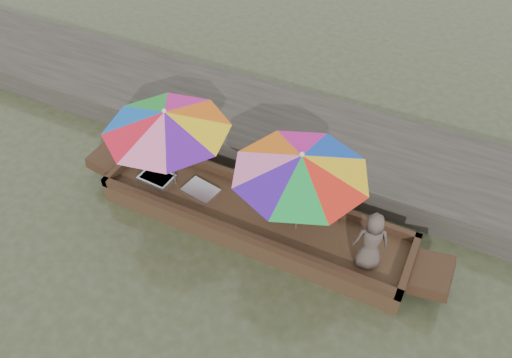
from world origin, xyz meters
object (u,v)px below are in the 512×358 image
at_px(umbrella_bow, 170,149).
at_px(umbrella_stern, 299,193).
at_px(boat_hull, 253,219).
at_px(tray_scallop, 201,191).
at_px(cooking_pot, 143,156).
at_px(tray_crayfish, 157,178).
at_px(supply_bag, 313,205).
at_px(charcoal_grill, 287,206).
at_px(vendor, 371,241).

bearing_deg(umbrella_bow, umbrella_stern, 0.00).
height_order(boat_hull, tray_scallop, tray_scallop).
height_order(cooking_pot, umbrella_bow, umbrella_bow).
height_order(tray_crayfish, supply_bag, supply_bag).
height_order(charcoal_grill, umbrella_bow, umbrella_bow).
distance_m(tray_crayfish, umbrella_bow, 0.80).
bearing_deg(vendor, umbrella_stern, -29.51).
relative_size(boat_hull, tray_scallop, 9.01).
relative_size(boat_hull, umbrella_stern, 2.55).
xyz_separation_m(boat_hull, supply_bag, (0.84, 0.45, 0.30)).
distance_m(boat_hull, charcoal_grill, 0.60).
bearing_deg(boat_hull, umbrella_stern, 0.00).
height_order(cooking_pot, vendor, vendor).
bearing_deg(umbrella_stern, charcoal_grill, 133.60).
xyz_separation_m(cooking_pot, tray_crayfish, (0.50, -0.32, -0.06)).
bearing_deg(vendor, boat_hull, -26.48).
bearing_deg(supply_bag, boat_hull, -151.88).
xyz_separation_m(supply_bag, umbrella_stern, (-0.10, -0.45, 0.65)).
xyz_separation_m(boat_hull, cooking_pot, (-2.30, 0.25, 0.28)).
height_order(boat_hull, cooking_pot, cooking_pot).
bearing_deg(umbrella_bow, boat_hull, 0.00).
bearing_deg(cooking_pot, vendor, -5.64).
relative_size(cooking_pot, umbrella_stern, 0.19).
height_order(tray_scallop, umbrella_bow, umbrella_bow).
distance_m(cooking_pot, charcoal_grill, 2.76).
bearing_deg(vendor, umbrella_bow, -24.36).
bearing_deg(charcoal_grill, umbrella_stern, -46.40).
bearing_deg(supply_bag, tray_crayfish, -168.86).
bearing_deg(charcoal_grill, boat_hull, -147.55).
distance_m(tray_scallop, umbrella_bow, 0.89).
bearing_deg(cooking_pot, tray_scallop, -10.15).
distance_m(charcoal_grill, umbrella_stern, 0.81).
bearing_deg(tray_scallop, tray_crayfish, -173.88).
distance_m(vendor, umbrella_stern, 1.22).
xyz_separation_m(tray_scallop, umbrella_stern, (1.72, -0.02, 0.74)).
bearing_deg(cooking_pot, supply_bag, 3.61).
xyz_separation_m(charcoal_grill, supply_bag, (0.38, 0.16, 0.05)).
bearing_deg(cooking_pot, umbrella_stern, -4.75).
distance_m(cooking_pot, tray_scallop, 1.33).
relative_size(tray_scallop, supply_bag, 2.02).
bearing_deg(boat_hull, charcoal_grill, 32.45).
height_order(boat_hull, umbrella_bow, umbrella_bow).
distance_m(boat_hull, umbrella_bow, 1.75).
height_order(supply_bag, umbrella_stern, umbrella_stern).
distance_m(cooking_pot, supply_bag, 3.14).
xyz_separation_m(tray_crayfish, tray_scallop, (0.81, 0.09, -0.01)).
relative_size(tray_scallop, umbrella_stern, 0.28).
relative_size(vendor, umbrella_stern, 0.51).
height_order(boat_hull, supply_bag, supply_bag).
relative_size(tray_crayfish, charcoal_grill, 1.76).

